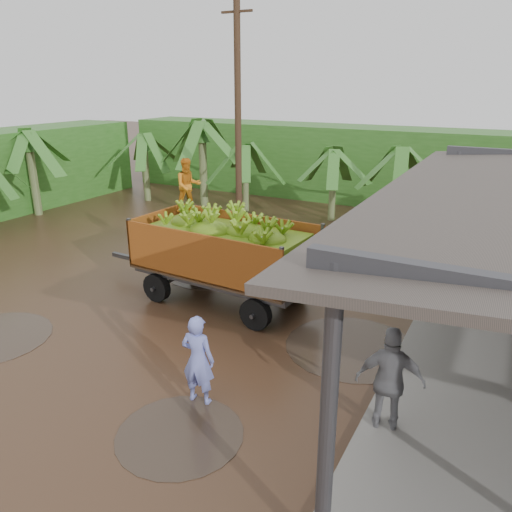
{
  "coord_description": "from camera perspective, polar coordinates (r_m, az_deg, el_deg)",
  "views": [
    {
      "loc": [
        6.81,
        -8.27,
        5.72
      ],
      "look_at": [
        0.84,
        2.89,
        1.25
      ],
      "focal_mm": 35.0,
      "sensor_mm": 36.0,
      "label": 1
    }
  ],
  "objects": [
    {
      "name": "banana_plants",
      "position": [
        20.08,
        -11.85,
        7.64
      ],
      "size": [
        23.68,
        19.95,
        4.09
      ],
      "color": "#2D661E",
      "rests_on": "ground"
    },
    {
      "name": "utility_pole",
      "position": [
        18.7,
        -2.07,
        15.19
      ],
      "size": [
        1.2,
        0.24,
        8.55
      ],
      "color": "#47301E",
      "rests_on": "ground"
    },
    {
      "name": "man_grey",
      "position": [
        8.86,
        15.08,
        -13.64
      ],
      "size": [
        1.23,
        0.76,
        1.96
      ],
      "primitive_type": "imported",
      "rotation": [
        0.0,
        0.0,
        3.4
      ],
      "color": "slate",
      "rests_on": "ground"
    },
    {
      "name": "hedge_north",
      "position": [
        26.11,
        8.23,
        10.62
      ],
      "size": [
        22.0,
        3.0,
        3.6
      ],
      "primitive_type": "cube",
      "color": "#2D661E",
      "rests_on": "ground"
    },
    {
      "name": "ground",
      "position": [
        12.14,
        -10.12,
        -8.98
      ],
      "size": [
        100.0,
        100.0,
        0.0
      ],
      "primitive_type": "plane",
      "color": "black",
      "rests_on": "ground"
    },
    {
      "name": "man_blue",
      "position": [
        9.39,
        -6.65,
        -11.69
      ],
      "size": [
        0.69,
        0.49,
        1.77
      ],
      "primitive_type": "imported",
      "rotation": [
        0.0,
        0.0,
        3.26
      ],
      "color": "#7781D9",
      "rests_on": "ground"
    },
    {
      "name": "banana_trailer",
      "position": [
        13.29,
        -3.69,
        0.62
      ],
      "size": [
        6.68,
        2.57,
        3.71
      ],
      "rotation": [
        0.0,
        0.0,
        -0.06
      ],
      "color": "#CD681D",
      "rests_on": "ground"
    }
  ]
}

